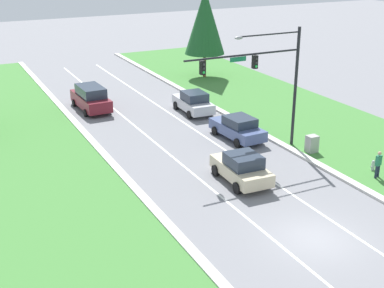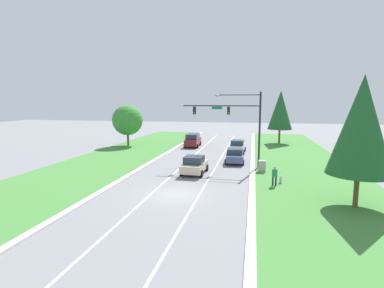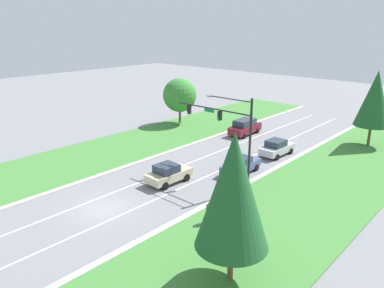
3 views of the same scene
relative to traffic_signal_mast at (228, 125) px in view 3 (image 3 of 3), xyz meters
The scene contains 18 objects.
ground_plane 12.28m from the traffic_signal_mast, 110.78° to the right, with size 160.00×160.00×0.00m, color slate.
curb_strip_right 11.73m from the traffic_signal_mast, 80.61° to the right, with size 0.50×90.00×0.15m.
curb_strip_left 15.05m from the traffic_signal_mast, 132.75° to the right, with size 0.50×90.00×0.15m.
grass_verge_right 13.55m from the traffic_signal_mast, 56.11° to the right, with size 10.00×90.00×0.08m.
grass_verge_left 18.84m from the traffic_signal_mast, 145.05° to the right, with size 10.00×90.00×0.08m.
lane_stripe_inner_left 12.97m from the traffic_signal_mast, 118.95° to the right, with size 0.14×81.00×0.01m.
lane_stripe_inner_right 11.83m from the traffic_signal_mast, 101.64° to the right, with size 0.14×81.00×0.01m.
traffic_signal_mast is the anchor object (origin of this frame).
silver_sedan 10.45m from the traffic_signal_mast, 92.16° to the left, with size 2.18×4.51×1.74m.
burgundy_suv 16.28m from the traffic_signal_mast, 118.35° to the left, with size 2.26×5.12×1.99m.
champagne_sedan 6.80m from the traffic_signal_mast, 136.94° to the right, with size 2.25×4.27×1.75m.
slate_blue_sedan 5.20m from the traffic_signal_mast, 96.81° to the left, with size 2.27×4.64×1.65m.
utility_cabinet 5.64m from the traffic_signal_mast, 33.27° to the right, with size 0.70×0.60×1.19m.
pedestrian 8.65m from the traffic_signal_mast, 62.24° to the right, with size 0.43×0.32×1.69m.
fire_hydrant 8.57m from the traffic_signal_mast, 54.56° to the right, with size 0.34×0.20×0.70m.
conifer_near_right_tree 13.56m from the traffic_signal_mast, 52.01° to the right, with size 3.97×3.97×8.60m.
oak_near_left_tree 21.45m from the traffic_signal_mast, 144.93° to the left, with size 4.71×4.71×6.43m.
conifer_far_right_tree 20.44m from the traffic_signal_mast, 73.17° to the left, with size 3.93×3.93×8.71m.
Camera 3 is at (22.38, -14.66, 13.54)m, focal length 35.00 mm.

